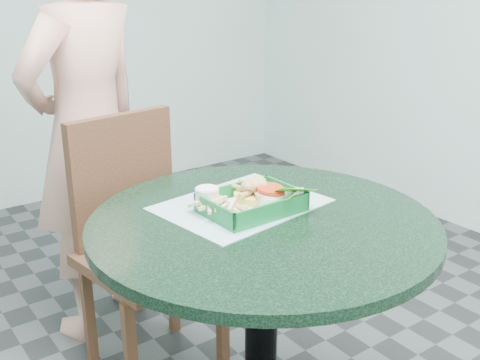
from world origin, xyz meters
TOP-DOWN VIEW (x-y plane):
  - cafe_table at (0.00, 0.00)m, footprint 0.92×0.92m
  - dining_chair at (-0.07, 0.61)m, footprint 0.41×0.41m
  - diner_person at (-0.10, 0.95)m, footprint 0.75×0.63m
  - placemat at (0.01, 0.11)m, footprint 0.48×0.38m
  - food_basket at (0.00, 0.05)m, footprint 0.25×0.18m
  - crab_sandwich at (0.04, 0.09)m, footprint 0.12×0.12m
  - fries_pile at (-0.08, 0.09)m, footprint 0.12×0.13m
  - sauce_ramekin at (-0.09, 0.13)m, footprint 0.06×0.06m
  - garnish_cup at (0.06, 0.02)m, footprint 0.13×0.13m

SIDE VIEW (x-z plane):
  - dining_chair at x=-0.07m, z-range 0.07..1.00m
  - cafe_table at x=0.00m, z-range 0.21..0.96m
  - placemat at x=0.01m, z-range 0.75..0.75m
  - food_basket at x=0.00m, z-range 0.74..0.79m
  - fries_pile at x=-0.08m, z-range 0.77..0.81m
  - garnish_cup at x=0.06m, z-range 0.77..0.82m
  - crab_sandwich at x=0.04m, z-range 0.76..0.84m
  - sauce_ramekin at x=-0.09m, z-range 0.78..0.82m
  - diner_person at x=-0.10m, z-range 0.00..1.75m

